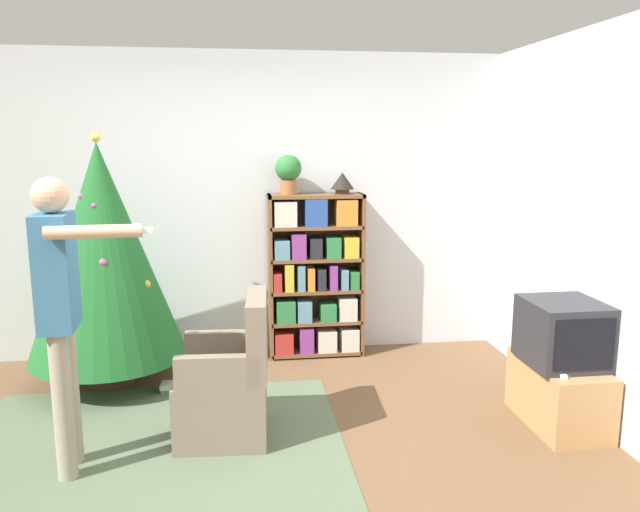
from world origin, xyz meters
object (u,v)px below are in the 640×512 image
object	(u,v)px
christmas_tree	(103,253)
armchair	(228,388)
television	(564,332)
bookshelf	(315,276)
standing_person	(60,302)
potted_plant	(288,172)
table_lamp	(342,182)

from	to	relation	value
christmas_tree	armchair	world-z (taller)	christmas_tree
television	bookshelf	bearing A→B (deg)	132.04
bookshelf	television	xyz separation A→B (m)	(1.42, -1.58, -0.07)
standing_person	potted_plant	distance (m)	2.34
bookshelf	standing_person	size ratio (longest dim) A/B	0.84
television	armchair	distance (m)	2.19
armchair	table_lamp	world-z (taller)	table_lamp
bookshelf	standing_person	xyz separation A→B (m)	(-1.63, -1.76, 0.29)
standing_person	television	bearing A→B (deg)	89.95
potted_plant	table_lamp	distance (m)	0.47
christmas_tree	standing_person	distance (m)	1.33
television	armchair	size ratio (longest dim) A/B	0.55
potted_plant	armchair	bearing A→B (deg)	-109.51
bookshelf	armchair	bearing A→B (deg)	-117.06
standing_person	potted_plant	size ratio (longest dim) A/B	5.10
potted_plant	bookshelf	bearing A→B (deg)	-1.40
christmas_tree	table_lamp	world-z (taller)	christmas_tree
television	table_lamp	bearing A→B (deg)	126.95
bookshelf	christmas_tree	xyz separation A→B (m)	(-1.67, -0.43, 0.32)
standing_person	table_lamp	distance (m)	2.62
armchair	table_lamp	xyz separation A→B (m)	(0.97, 1.46, 1.19)
armchair	television	bearing A→B (deg)	89.93
armchair	standing_person	xyz separation A→B (m)	(-0.89, -0.31, 0.67)
television	standing_person	world-z (taller)	standing_person
armchair	standing_person	bearing A→B (deg)	-67.61
christmas_tree	potted_plant	distance (m)	1.61
table_lamp	television	bearing A→B (deg)	-53.05
armchair	table_lamp	bearing A→B (deg)	149.59
armchair	potted_plant	size ratio (longest dim) A/B	2.80
christmas_tree	table_lamp	xyz separation A→B (m)	(1.90, 0.44, 0.48)
television	table_lamp	world-z (taller)	table_lamp
bookshelf	television	distance (m)	2.13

